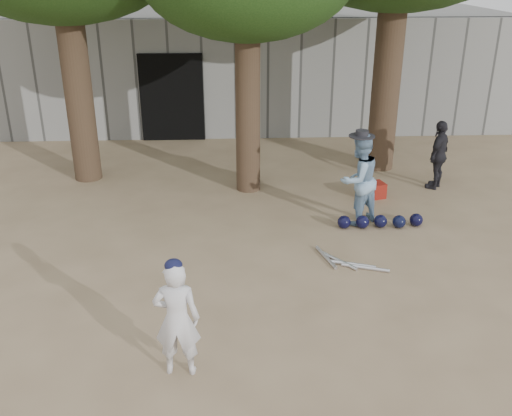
{
  "coord_description": "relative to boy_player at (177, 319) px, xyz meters",
  "views": [
    {
      "loc": [
        0.22,
        -6.65,
        4.26
      ],
      "look_at": [
        0.6,
        1.0,
        0.95
      ],
      "focal_mm": 40.0,
      "sensor_mm": 36.0,
      "label": 1
    }
  ],
  "objects": [
    {
      "name": "red_bag",
      "position": [
        3.42,
        5.03,
        -0.55
      ],
      "size": [
        0.49,
        0.42,
        0.3
      ],
      "primitive_type": "cube",
      "rotation": [
        0.0,
        0.0,
        0.27
      ],
      "color": "maroon",
      "rests_on": "ground"
    },
    {
      "name": "helmet_row",
      "position": [
        3.21,
        3.66,
        -0.58
      ],
      "size": [
        1.51,
        0.29,
        0.23
      ],
      "color": "black",
      "rests_on": "ground"
    },
    {
      "name": "ground",
      "position": [
        0.38,
        1.42,
        -0.7
      ],
      "size": [
        70.0,
        70.0,
        0.0
      ],
      "primitive_type": "plane",
      "color": "#937C5E",
      "rests_on": "ground"
    },
    {
      "name": "bat_pile",
      "position": [
        2.35,
        2.38,
        -0.67
      ],
      "size": [
        1.01,
        0.86,
        0.06
      ],
      "color": "silver",
      "rests_on": "ground"
    },
    {
      "name": "back_building",
      "position": [
        0.38,
        11.75,
        0.8
      ],
      "size": [
        16.0,
        5.24,
        3.0
      ],
      "color": "gray",
      "rests_on": "ground"
    },
    {
      "name": "boy_player",
      "position": [
        0.0,
        0.0,
        0.0
      ],
      "size": [
        0.52,
        0.35,
        1.4
      ],
      "primitive_type": "imported",
      "rotation": [
        0.0,
        0.0,
        3.1
      ],
      "color": "silver",
      "rests_on": "ground"
    },
    {
      "name": "spectator_dark",
      "position": [
        4.81,
        5.51,
        0.0
      ],
      "size": [
        0.78,
        0.86,
        1.4
      ],
      "primitive_type": "imported",
      "rotation": [
        0.0,
        0.0,
        4.04
      ],
      "color": "black",
      "rests_on": "ground"
    },
    {
      "name": "spectator_blue",
      "position": [
        2.83,
        3.89,
        0.11
      ],
      "size": [
        0.99,
        0.94,
        1.62
      ],
      "primitive_type": "imported",
      "rotation": [
        0.0,
        0.0,
        3.71
      ],
      "color": "#7EA2C3",
      "rests_on": "ground"
    }
  ]
}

